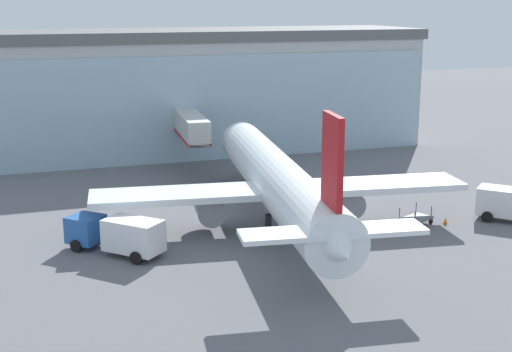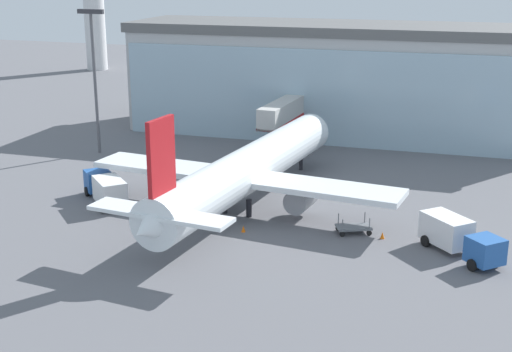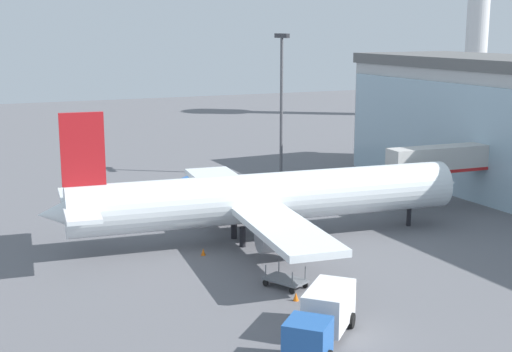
% 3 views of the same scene
% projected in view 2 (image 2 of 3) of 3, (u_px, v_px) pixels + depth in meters
% --- Properties ---
extents(ground, '(240.00, 240.00, 0.00)m').
position_uv_depth(ground, '(224.00, 232.00, 58.73)').
color(ground, slate).
extents(terminal_building, '(53.40, 16.72, 14.00)m').
position_uv_depth(terminal_building, '(335.00, 79.00, 91.22)').
color(terminal_building, '#B5B5B5').
rests_on(terminal_building, ground).
extents(jet_bridge, '(2.65, 12.73, 6.01)m').
position_uv_depth(jet_bridge, '(285.00, 112.00, 83.03)').
color(jet_bridge, beige).
rests_on(jet_bridge, ground).
extents(apron_light_mast, '(3.20, 0.40, 16.38)m').
position_uv_depth(apron_light_mast, '(94.00, 68.00, 80.50)').
color(apron_light_mast, '#59595E').
rests_on(apron_light_mast, ground).
extents(airplane, '(29.03, 35.72, 11.01)m').
position_uv_depth(airplane, '(246.00, 171.00, 63.55)').
color(airplane, white).
rests_on(airplane, ground).
extents(catering_truck, '(6.81, 6.62, 2.65)m').
position_uv_depth(catering_truck, '(106.00, 188.00, 65.48)').
color(catering_truck, '#2659A5').
rests_on(catering_truck, ground).
extents(fuel_truck, '(6.78, 6.66, 2.65)m').
position_uv_depth(fuel_truck, '(458.00, 236.00, 53.86)').
color(fuel_truck, '#2659A5').
rests_on(fuel_truck, ground).
extents(baggage_cart, '(3.22, 2.69, 1.50)m').
position_uv_depth(baggage_cart, '(354.00, 227.00, 58.43)').
color(baggage_cart, slate).
rests_on(baggage_cart, ground).
extents(safety_cone_nose, '(0.36, 0.36, 0.55)m').
position_uv_depth(safety_cone_nose, '(243.00, 229.00, 58.73)').
color(safety_cone_nose, orange).
rests_on(safety_cone_nose, ground).
extents(safety_cone_wingtip, '(0.36, 0.36, 0.55)m').
position_uv_depth(safety_cone_wingtip, '(382.00, 235.00, 57.31)').
color(safety_cone_wingtip, orange).
rests_on(safety_cone_wingtip, ground).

